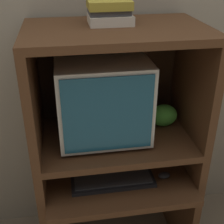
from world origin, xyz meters
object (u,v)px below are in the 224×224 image
at_px(crt_monitor, 102,98).
at_px(snack_bag, 164,115).
at_px(book_stack, 109,12).
at_px(keyboard, 113,180).
at_px(mouse, 164,175).

distance_m(crt_monitor, snack_bag, 0.39).
bearing_deg(book_stack, crt_monitor, -127.86).
xyz_separation_m(crt_monitor, book_stack, (0.05, 0.06, 0.40)).
xyz_separation_m(keyboard, mouse, (0.28, -0.01, 0.00)).
bearing_deg(crt_monitor, book_stack, 52.14).
distance_m(keyboard, book_stack, 0.85).
distance_m(keyboard, snack_bag, 0.45).
bearing_deg(book_stack, mouse, -38.03).
bearing_deg(keyboard, mouse, -1.90).
bearing_deg(snack_bag, keyboard, -149.80).
relative_size(crt_monitor, snack_bag, 2.98).
bearing_deg(book_stack, snack_bag, -2.13).
relative_size(keyboard, book_stack, 2.17).
bearing_deg(keyboard, snack_bag, 30.20).
height_order(crt_monitor, book_stack, book_stack).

